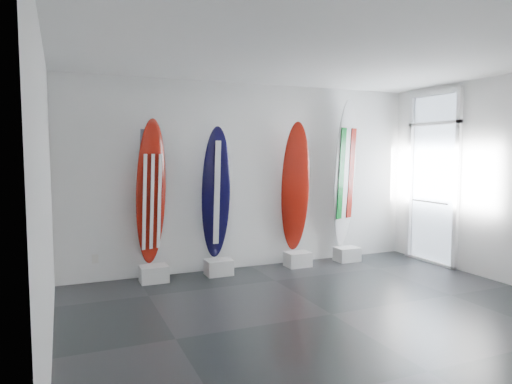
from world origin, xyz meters
name	(u,v)px	position (x,y,z in m)	size (l,w,h in m)	color
floor	(332,314)	(0.00, 0.00, 0.00)	(6.00, 6.00, 0.00)	black
ceiling	(335,53)	(0.00, 0.00, 3.00)	(6.00, 6.00, 0.00)	white
wall_back	(251,176)	(0.00, 2.50, 1.50)	(6.00, 6.00, 0.00)	white
wall_left	(46,196)	(-3.00, 0.00, 1.50)	(5.00, 5.00, 0.00)	white
display_block_usa	(154,274)	(-1.66, 2.18, 0.12)	(0.40, 0.30, 0.24)	silver
surfboard_usa	(151,192)	(-1.66, 2.28, 1.31)	(0.48, 0.08, 2.14)	maroon
display_block_navy	(219,267)	(-0.67, 2.18, 0.12)	(0.40, 0.30, 0.24)	silver
surfboard_navy	(216,193)	(-0.67, 2.28, 1.26)	(0.46, 0.08, 2.06)	black
display_block_swiss	(298,259)	(0.72, 2.18, 0.12)	(0.40, 0.30, 0.24)	silver
surfboard_swiss	(295,187)	(0.72, 2.28, 1.32)	(0.49, 0.08, 2.16)	maroon
display_block_italy	(347,254)	(1.69, 2.18, 0.12)	(0.40, 0.30, 0.24)	silver
surfboard_italy	(345,174)	(1.69, 2.28, 1.52)	(0.58, 0.08, 2.57)	silver
wall_outlet	(95,259)	(-2.45, 2.48, 0.35)	(0.09, 0.02, 0.13)	silver
glass_door	(433,180)	(2.97, 1.55, 1.43)	(0.12, 1.16, 2.85)	white
balcony	(487,229)	(4.30, 1.55, 0.50)	(2.80, 2.20, 1.20)	slate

